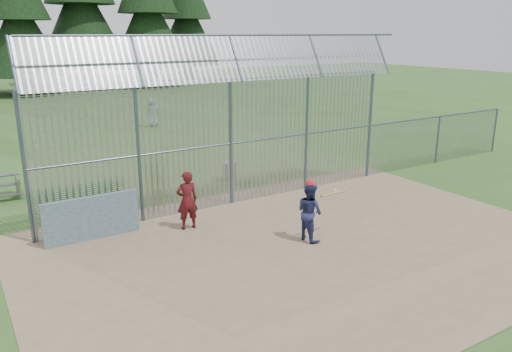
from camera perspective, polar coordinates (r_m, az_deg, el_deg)
ground at (r=13.57m, az=4.51°, el=-7.28°), size 120.00×120.00×0.00m
dirt_infield at (r=13.21m, az=5.81°, el=-7.95°), size 14.00×10.00×0.02m
dugout_wall at (r=14.02m, az=-18.26°, el=-4.57°), size 2.50×0.12×1.20m
batter at (r=13.30m, az=6.14°, el=-4.09°), size 0.66×0.81×1.57m
onlooker at (r=14.07m, az=-7.87°, el=-2.76°), size 0.65×0.46×1.68m
bg_kid_standing at (r=30.08m, az=-11.77°, el=7.12°), size 0.89×0.63×1.70m
batting_gear at (r=13.16m, az=6.87°, el=-1.19°), size 1.25×0.33×0.51m
trash_can at (r=18.66m, az=-3.10°, el=0.55°), size 0.56×0.56×0.82m
backstop_fence at (r=16.58m, az=2.70°, el=5.61°), size 20.09×0.81×5.30m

